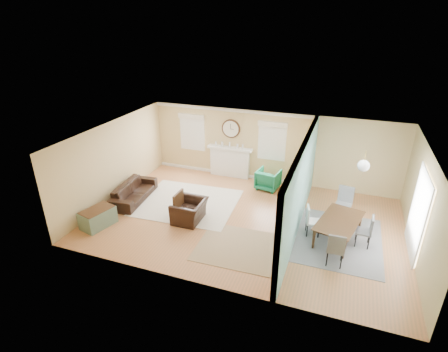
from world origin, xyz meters
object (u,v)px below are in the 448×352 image
at_px(credenza, 295,194).
at_px(sofa, 134,192).
at_px(green_chair, 268,179).
at_px(eames_chair, 190,211).
at_px(dining_table, 339,230).

bearing_deg(credenza, sofa, -163.83).
relative_size(sofa, green_chair, 2.60).
bearing_deg(sofa, green_chair, -65.29).
height_order(eames_chair, credenza, credenza).
bearing_deg(eames_chair, sofa, -104.33).
xyz_separation_m(green_chair, credenza, (1.08, -0.87, 0.05)).
xyz_separation_m(sofa, eames_chair, (2.30, -0.57, 0.03)).
distance_m(sofa, green_chair, 4.62).
xyz_separation_m(green_chair, dining_table, (2.55, -2.43, -0.05)).
relative_size(green_chair, credenza, 0.52).
distance_m(green_chair, dining_table, 3.52).
distance_m(sofa, dining_table, 6.54).
bearing_deg(sofa, credenza, -79.56).
relative_size(green_chair, dining_table, 0.45).
height_order(green_chair, credenza, credenza).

